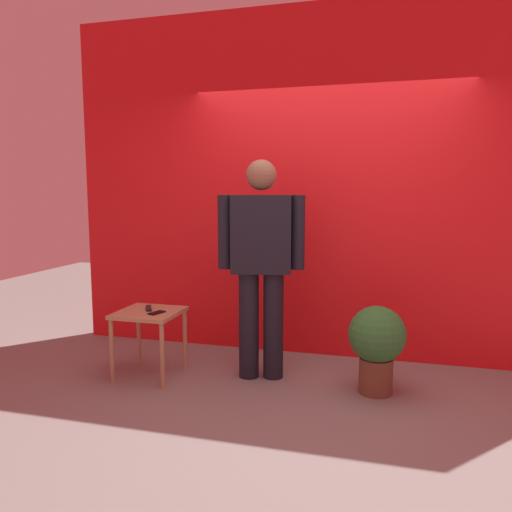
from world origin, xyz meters
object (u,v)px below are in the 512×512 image
Objects in this scene: cell_phone at (157,313)px; tv_remote at (149,308)px; potted_plant at (377,342)px; side_table at (149,321)px; standing_person at (261,258)px.

cell_phone is 0.17m from tv_remote.
potted_plant reaches higher than tv_remote.
side_table is 0.12m from tv_remote.
side_table is (-0.92, -0.22, -0.54)m from standing_person.
side_table is 0.82× the size of potted_plant.
cell_phone is at bearing -28.30° from side_table.
potted_plant reaches higher than side_table.
standing_person reaches higher than cell_phone.
side_table is 3.30× the size of tv_remote.
cell_phone is 0.21× the size of potted_plant.
standing_person is 10.65× the size of tv_remote.
standing_person is 12.57× the size of cell_phone.
potted_plant is (1.89, 0.08, -0.16)m from tv_remote.
tv_remote is (-0.03, 0.05, 0.10)m from side_table.
tv_remote is 0.25× the size of potted_plant.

